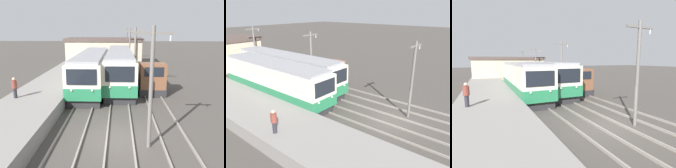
{
  "view_description": "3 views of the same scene",
  "coord_description": "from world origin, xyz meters",
  "views": [
    {
      "loc": [
        0.11,
        -11.08,
        5.99
      ],
      "look_at": [
        -0.44,
        6.62,
        1.5
      ],
      "focal_mm": 35.0,
      "sensor_mm": 36.0,
      "label": 1
    },
    {
      "loc": [
        -14.3,
        -6.42,
        8.37
      ],
      "look_at": [
        1.44,
        6.39,
        1.35
      ],
      "focal_mm": 35.0,
      "sensor_mm": 36.0,
      "label": 2
    },
    {
      "loc": [
        -6.42,
        -8.22,
        3.95
      ],
      "look_at": [
        0.56,
        7.06,
        1.65
      ],
      "focal_mm": 28.0,
      "sensor_mm": 36.0,
      "label": 3
    }
  ],
  "objects": [
    {
      "name": "shunting_locomotive",
      "position": [
        3.2,
        9.76,
        1.21
      ],
      "size": [
        2.4,
        4.88,
        3.0
      ],
      "color": "#28282B",
      "rests_on": "ground"
    },
    {
      "name": "catenary_mast_mid",
      "position": [
        1.71,
        10.29,
        3.38
      ],
      "size": [
        2.0,
        0.2,
        6.14
      ],
      "color": "slate",
      "rests_on": "ground"
    },
    {
      "name": "ground_plane",
      "position": [
        0.0,
        0.0,
        0.0
      ],
      "size": [
        200.0,
        200.0,
        0.0
      ],
      "primitive_type": "plane",
      "color": "#47423D"
    },
    {
      "name": "track_right",
      "position": [
        3.2,
        0.0,
        0.07
      ],
      "size": [
        1.54,
        60.0,
        0.14
      ],
      "color": "gray",
      "rests_on": "ground"
    },
    {
      "name": "catenary_mast_distant",
      "position": [
        1.71,
        32.39,
        3.38
      ],
      "size": [
        2.0,
        0.2,
        6.14
      ],
      "color": "slate",
      "rests_on": "ground"
    },
    {
      "name": "station_building",
      "position": [
        -2.28,
        26.0,
        2.28
      ],
      "size": [
        12.6,
        6.3,
        4.52
      ],
      "color": "beige",
      "rests_on": "ground"
    },
    {
      "name": "track_left",
      "position": [
        -2.6,
        0.0,
        0.07
      ],
      "size": [
        1.54,
        60.0,
        0.14
      ],
      "color": "gray",
      "rests_on": "ground"
    },
    {
      "name": "platform_left",
      "position": [
        -6.25,
        0.0,
        0.5
      ],
      "size": [
        4.5,
        54.0,
        1.0
      ],
      "primitive_type": "cube",
      "color": "gray",
      "rests_on": "ground"
    },
    {
      "name": "catenary_mast_far",
      "position": [
        1.71,
        21.34,
        3.38
      ],
      "size": [
        2.0,
        0.2,
        6.14
      ],
      "color": "slate",
      "rests_on": "ground"
    },
    {
      "name": "catenary_mast_near",
      "position": [
        1.71,
        -0.76,
        3.38
      ],
      "size": [
        2.0,
        0.2,
        6.14
      ],
      "color": "slate",
      "rests_on": "ground"
    },
    {
      "name": "commuter_train_center",
      "position": [
        0.2,
        12.72,
        1.73
      ],
      "size": [
        2.84,
        15.04,
        3.72
      ],
      "color": "#28282B",
      "rests_on": "ground"
    },
    {
      "name": "person_on_platform",
      "position": [
        -7.53,
        4.17,
        1.84
      ],
      "size": [
        0.38,
        0.38,
        1.56
      ],
      "color": "#282833",
      "rests_on": "platform_left"
    },
    {
      "name": "commuter_train_left",
      "position": [
        -2.6,
        10.99,
        1.7
      ],
      "size": [
        2.84,
        13.36,
        3.65
      ],
      "color": "#28282B",
      "rests_on": "ground"
    },
    {
      "name": "track_center",
      "position": [
        0.2,
        0.0,
        0.07
      ],
      "size": [
        1.54,
        60.0,
        0.14
      ],
      "color": "gray",
      "rests_on": "ground"
    }
  ]
}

